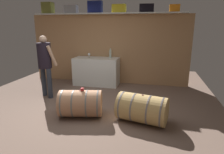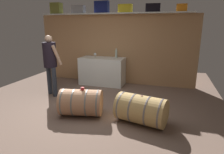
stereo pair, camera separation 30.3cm
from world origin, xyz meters
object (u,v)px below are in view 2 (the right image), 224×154
Objects in this scene: toolcase_yellow at (125,8)px; toolcase_black at (153,8)px; toolcase_navy at (102,7)px; wine_glass at (95,54)px; tasting_cup at (83,89)px; toolcase_grey at (79,10)px; wine_barrel_far at (141,110)px; toolcase_olive at (57,8)px; work_cabinet at (102,71)px; winemaker_pouring at (50,59)px; wine_bottle_clear at (116,53)px; wine_barrel_near at (81,102)px; toolcase_orange at (182,8)px.

toolcase_yellow is 0.99× the size of toolcase_black.
wine_glass is at bearing -133.40° from toolcase_navy.
wine_glass reaches higher than tasting_cup.
wine_glass is at bearing -20.42° from toolcase_grey.
toolcase_olive is at bearing 155.50° from wine_barrel_far.
toolcase_navy reaches higher than toolcase_grey.
wine_glass reaches higher than work_cabinet.
toolcase_grey is at bearing 115.61° from winemaker_pouring.
toolcase_black is 1.37× the size of wine_bottle_clear.
wine_barrel_far is (0.95, -2.50, -2.06)m from toolcase_yellow.
tasting_cup is at bearing -166.51° from wine_barrel_far.
wine_glass is (-0.26, 0.06, 0.53)m from work_cabinet.
wine_bottle_clear reaches higher than wine_barrel_near.
wine_barrel_near is at bearing -6.29° from winemaker_pouring.
toolcase_orange is at bearing 2.50° from toolcase_navy.
wine_barrel_far is at bearing -102.97° from toolcase_orange.
wine_barrel_near is 0.92× the size of wine_barrel_far.
wine_glass is at bearing 105.67° from tasting_cup.
toolcase_orange reaches higher than wine_barrel_far.
toolcase_orange is at bearing -2.99° from toolcase_olive.
wine_barrel_near and wine_barrel_far have the same top height.
toolcase_olive is 3.94m from toolcase_orange.
toolcase_grey reaches higher than winemaker_pouring.
wine_barrel_far is 2.82m from winemaker_pouring.
toolcase_grey is 0.25× the size of winemaker_pouring.
wine_glass is 0.13× the size of wine_barrel_far.
wine_bottle_clear is (-1.85, -0.07, -1.32)m from toolcase_orange.
toolcase_yellow is 0.29× the size of work_cabinet.
wine_barrel_far is at bearing -49.56° from toolcase_grey.
wine_bottle_clear is (0.42, 0.16, 0.57)m from work_cabinet.
toolcase_navy is at bearing 107.97° from work_cabinet.
winemaker_pouring is at bearing -68.85° from toolcase_olive.
winemaker_pouring is (-2.58, 0.90, 0.71)m from wine_barrel_far.
toolcase_grey is 1.86m from wine_bottle_clear.
toolcase_olive is at bearing -178.53° from toolcase_orange.
wine_barrel_near is (2.03, -2.52, -2.12)m from toolcase_olive.
toolcase_black is at bearing 8.81° from work_cabinet.
work_cabinet is 1.34× the size of wine_barrel_far.
wine_glass is 2.51m from wine_barrel_near.
toolcase_grey is 0.28× the size of work_cabinet.
work_cabinet is 2.32m from wine_barrel_near.
toolcase_yellow is 5.87× the size of tasting_cup.
toolcase_black reaches higher than winemaker_pouring.
wine_barrel_near is (0.35, -2.29, -0.15)m from work_cabinet.
toolcase_navy is 0.27× the size of winemaker_pouring.
wine_bottle_clear is at bearing 76.40° from wine_barrel_near.
toolcase_black is 5.95× the size of tasting_cup.
wine_bottle_clear is at bearing 76.80° from winemaker_pouring.
work_cabinet is 20.43× the size of tasting_cup.
toolcase_grey is 0.98× the size of toolcase_yellow.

